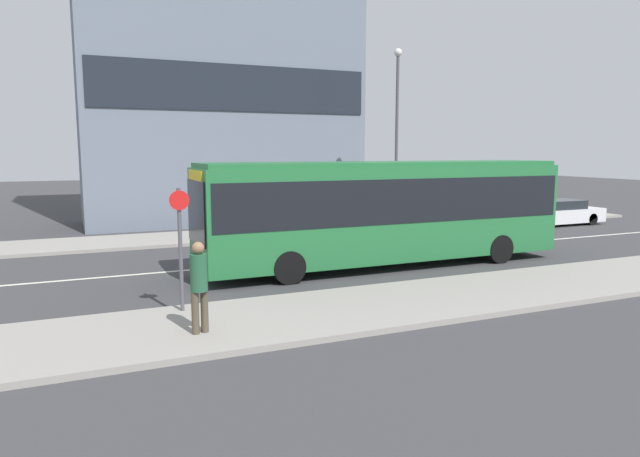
# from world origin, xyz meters

# --- Properties ---
(ground_plane) EXTENTS (120.00, 120.00, 0.00)m
(ground_plane) POSITION_xyz_m (0.00, 0.00, 0.00)
(ground_plane) COLOR #3A3A3D
(sidewalk_near) EXTENTS (44.00, 3.50, 0.13)m
(sidewalk_near) POSITION_xyz_m (0.00, -6.25, 0.07)
(sidewalk_near) COLOR gray
(sidewalk_near) RESTS_ON ground_plane
(sidewalk_far) EXTENTS (44.00, 3.50, 0.13)m
(sidewalk_far) POSITION_xyz_m (0.00, 6.25, 0.07)
(sidewalk_far) COLOR gray
(sidewalk_far) RESTS_ON ground_plane
(lane_centerline) EXTENTS (41.80, 0.16, 0.01)m
(lane_centerline) POSITION_xyz_m (0.00, 0.00, 0.00)
(lane_centerline) COLOR silver
(lane_centerline) RESTS_ON ground_plane
(city_bus) EXTENTS (12.20, 2.48, 3.39)m
(city_bus) POSITION_xyz_m (2.82, -1.94, 1.95)
(city_bus) COLOR #236B38
(city_bus) RESTS_ON ground_plane
(parked_car_0) EXTENTS (4.14, 1.85, 1.40)m
(parked_car_0) POSITION_xyz_m (11.12, 3.35, 0.66)
(parked_car_0) COLOR silver
(parked_car_0) RESTS_ON ground_plane
(parked_car_1) EXTENTS (4.67, 1.78, 1.26)m
(parked_car_1) POSITION_xyz_m (16.11, 3.54, 0.61)
(parked_car_1) COLOR silver
(parked_car_1) RESTS_ON ground_plane
(pedestrian_near_stop) EXTENTS (0.34, 0.34, 1.85)m
(pedestrian_near_stop) POSITION_xyz_m (-4.24, -6.76, 1.19)
(pedestrian_near_stop) COLOR #4C4233
(pedestrian_near_stop) RESTS_ON sidewalk_near
(bus_stop_sign) EXTENTS (0.44, 0.12, 2.79)m
(bus_stop_sign) POSITION_xyz_m (-4.27, -5.01, 1.76)
(bus_stop_sign) COLOR #4C4C51
(bus_stop_sign) RESTS_ON sidewalk_near
(street_lamp) EXTENTS (0.36, 0.36, 8.21)m
(street_lamp) POSITION_xyz_m (7.58, 5.26, 5.03)
(street_lamp) COLOR #4C4C51
(street_lamp) RESTS_ON sidewalk_far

